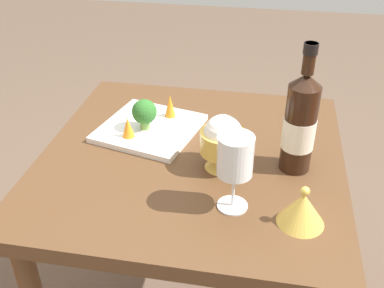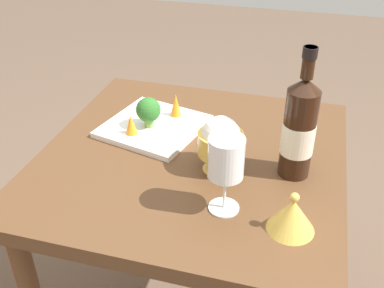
# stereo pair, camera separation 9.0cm
# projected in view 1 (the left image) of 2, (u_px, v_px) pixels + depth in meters

# --- Properties ---
(dining_table) EXTENTS (0.77, 0.77, 0.74)m
(dining_table) POSITION_uv_depth(u_px,v_px,m) (192.00, 186.00, 1.24)
(dining_table) COLOR brown
(dining_table) RESTS_ON ground_plane
(wine_bottle) EXTENTS (0.08, 0.08, 0.32)m
(wine_bottle) POSITION_uv_depth(u_px,v_px,m) (300.00, 123.00, 1.06)
(wine_bottle) COLOR black
(wine_bottle) RESTS_ON dining_table
(wine_glass) EXTENTS (0.08, 0.08, 0.18)m
(wine_glass) POSITION_uv_depth(u_px,v_px,m) (235.00, 158.00, 0.94)
(wine_glass) COLOR white
(wine_glass) RESTS_ON dining_table
(rice_bowl) EXTENTS (0.11, 0.11, 0.14)m
(rice_bowl) POSITION_uv_depth(u_px,v_px,m) (223.00, 141.00, 1.09)
(rice_bowl) COLOR gold
(rice_bowl) RESTS_ON dining_table
(rice_bowl_lid) EXTENTS (0.10, 0.10, 0.09)m
(rice_bowl_lid) POSITION_uv_depth(u_px,v_px,m) (302.00, 208.00, 0.94)
(rice_bowl_lid) COLOR gold
(rice_bowl_lid) RESTS_ON dining_table
(serving_plate) EXTENTS (0.30, 0.30, 0.02)m
(serving_plate) POSITION_uv_depth(u_px,v_px,m) (150.00, 128.00, 1.27)
(serving_plate) COLOR white
(serving_plate) RESTS_ON dining_table
(broccoli_floret) EXTENTS (0.07, 0.07, 0.09)m
(broccoli_floret) POSITION_uv_depth(u_px,v_px,m) (144.00, 112.00, 1.23)
(broccoli_floret) COLOR #729E4C
(broccoli_floret) RESTS_ON serving_plate
(carrot_garnish_left) EXTENTS (0.03, 0.03, 0.06)m
(carrot_garnish_left) POSITION_uv_depth(u_px,v_px,m) (128.00, 127.00, 1.21)
(carrot_garnish_left) COLOR orange
(carrot_garnish_left) RESTS_ON serving_plate
(carrot_garnish_right) EXTENTS (0.03, 0.03, 0.07)m
(carrot_garnish_right) POSITION_uv_depth(u_px,v_px,m) (170.00, 106.00, 1.30)
(carrot_garnish_right) COLOR orange
(carrot_garnish_right) RESTS_ON serving_plate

